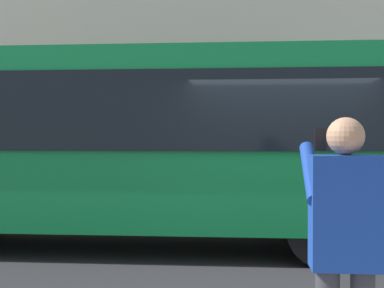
% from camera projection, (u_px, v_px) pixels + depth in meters
% --- Properties ---
extents(ground_plane, '(60.00, 60.00, 0.00)m').
position_uv_depth(ground_plane, '(280.00, 261.00, 7.80)').
color(ground_plane, '#232326').
extents(red_bus, '(9.05, 2.54, 3.08)m').
position_uv_depth(red_bus, '(119.00, 140.00, 8.77)').
color(red_bus, '#0F7238').
rests_on(red_bus, ground_plane).
extents(pedestrian_photographer, '(0.53, 0.52, 1.70)m').
position_uv_depth(pedestrian_photographer, '(346.00, 239.00, 3.22)').
color(pedestrian_photographer, '#2D2D33').
rests_on(pedestrian_photographer, sidewalk_curb).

